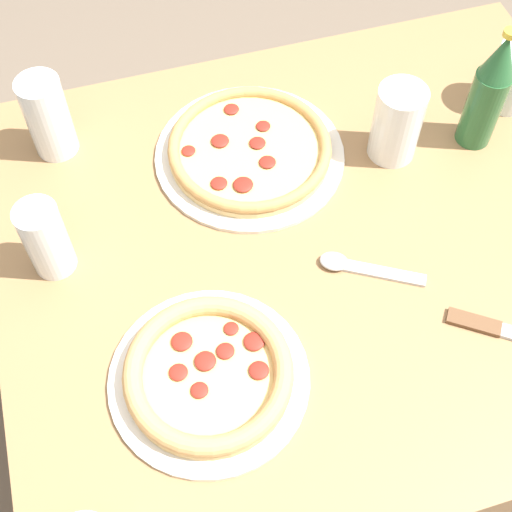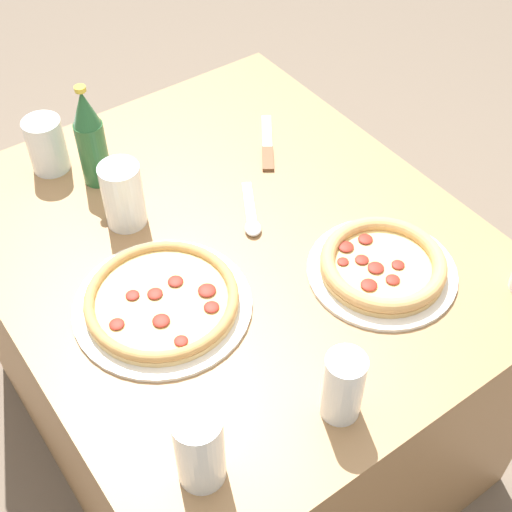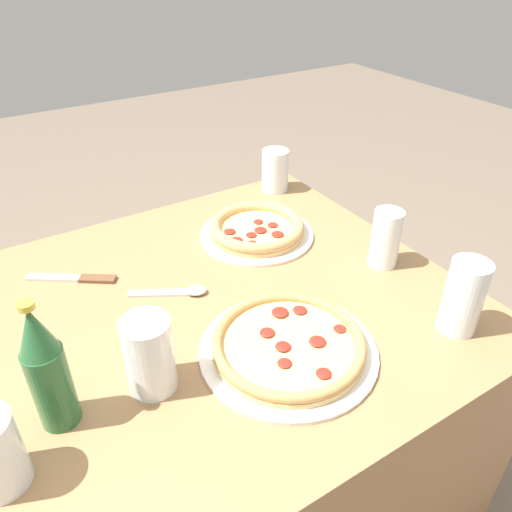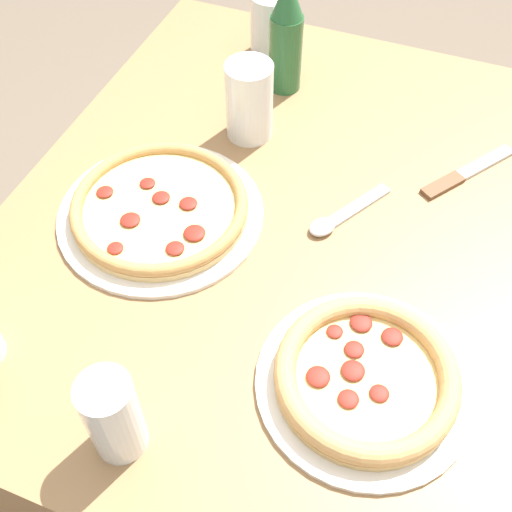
% 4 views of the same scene
% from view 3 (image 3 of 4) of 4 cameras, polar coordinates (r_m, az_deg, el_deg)
% --- Properties ---
extents(ground_plane, '(8.00, 8.00, 0.00)m').
position_cam_3_polar(ground_plane, '(1.59, -4.51, -26.12)').
color(ground_plane, '#6B5B4C').
extents(table, '(1.07, 0.91, 0.71)m').
position_cam_3_polar(table, '(1.30, -5.23, -18.11)').
color(table, '#997047').
rests_on(table, ground_plane).
extents(pizza_margherita, '(0.33, 0.33, 0.04)m').
position_cam_3_polar(pizza_margherita, '(0.93, 3.73, -10.13)').
color(pizza_margherita, silver).
rests_on(pizza_margherita, table).
extents(pizza_salami, '(0.29, 0.29, 0.04)m').
position_cam_3_polar(pizza_salami, '(1.26, 0.08, 3.10)').
color(pizza_salami, silver).
rests_on(pizza_salami, table).
extents(glass_orange_juice, '(0.08, 0.08, 0.12)m').
position_cam_3_polar(glass_orange_juice, '(1.49, 2.20, 9.58)').
color(glass_orange_juice, white).
rests_on(glass_orange_juice, table).
extents(glass_lemonade, '(0.07, 0.07, 0.15)m').
position_cam_3_polar(glass_lemonade, '(1.02, 22.54, -4.69)').
color(glass_lemonade, white).
rests_on(glass_lemonade, table).
extents(glass_mango_juice, '(0.07, 0.07, 0.14)m').
position_cam_3_polar(glass_mango_juice, '(1.17, 14.58, 1.83)').
color(glass_mango_juice, white).
rests_on(glass_mango_juice, table).
extents(glass_water, '(0.08, 0.08, 0.14)m').
position_cam_3_polar(glass_water, '(0.86, -12.03, -11.39)').
color(glass_water, white).
rests_on(glass_water, table).
extents(beer_bottle, '(0.06, 0.06, 0.24)m').
position_cam_3_polar(beer_bottle, '(0.82, -22.83, -11.81)').
color(beer_bottle, '#286033').
rests_on(beer_bottle, table).
extents(knife, '(0.18, 0.13, 0.01)m').
position_cam_3_polar(knife, '(1.18, -19.94, -2.42)').
color(knife, brown).
rests_on(knife, table).
extents(spoon, '(0.16, 0.11, 0.02)m').
position_cam_3_polar(spoon, '(1.08, -8.50, -4.03)').
color(spoon, silver).
rests_on(spoon, table).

